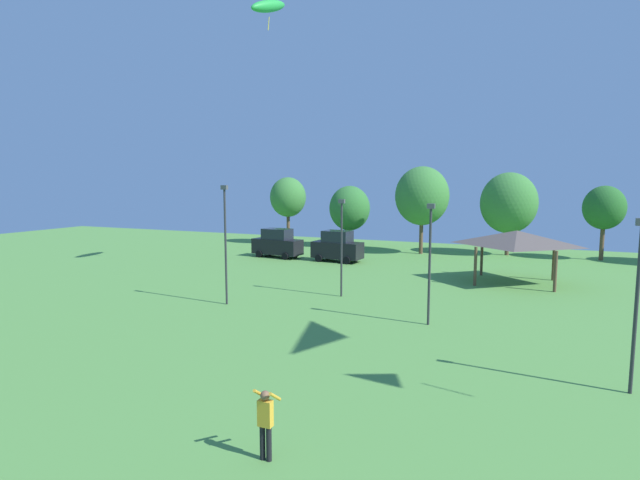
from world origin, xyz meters
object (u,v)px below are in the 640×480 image
(parked_car_second_from_left, at_px, (337,247))
(light_post_1, at_px, (342,242))
(parked_car_leftmost, at_px, (277,243))
(park_pavilion, at_px, (517,238))
(treeline_tree_0, at_px, (288,197))
(treeline_tree_3, at_px, (509,203))
(light_post_0, at_px, (637,295))
(treeline_tree_1, at_px, (350,208))
(kite_flying_8, at_px, (268,6))
(person_standing_near_foreground, at_px, (266,420))
(light_post_3, at_px, (225,238))
(treeline_tree_4, at_px, (604,208))
(light_post_2, at_px, (430,257))
(treeline_tree_2, at_px, (422,196))

(parked_car_second_from_left, height_order, light_post_1, light_post_1)
(parked_car_leftmost, bearing_deg, park_pavilion, -4.23)
(treeline_tree_0, distance_m, treeline_tree_3, 22.88)
(parked_car_leftmost, height_order, light_post_0, light_post_0)
(light_post_0, height_order, treeline_tree_1, treeline_tree_1)
(kite_flying_8, bearing_deg, light_post_1, -32.82)
(kite_flying_8, height_order, light_post_1, kite_flying_8)
(person_standing_near_foreground, relative_size, parked_car_leftmost, 0.38)
(park_pavilion, bearing_deg, treeline_tree_0, 151.28)
(light_post_0, bearing_deg, park_pavilion, 103.41)
(treeline_tree_0, bearing_deg, light_post_0, -47.48)
(treeline_tree_1, bearing_deg, light_post_0, -55.78)
(park_pavilion, distance_m, light_post_3, 19.52)
(light_post_3, relative_size, treeline_tree_4, 1.02)
(person_standing_near_foreground, bearing_deg, treeline_tree_1, 71.52)
(treeline_tree_3, relative_size, treeline_tree_4, 1.18)
(treeline_tree_0, distance_m, treeline_tree_1, 7.25)
(light_post_0, height_order, light_post_3, light_post_3)
(treeline_tree_1, height_order, treeline_tree_3, treeline_tree_3)
(kite_flying_8, relative_size, light_post_0, 0.69)
(parked_car_leftmost, distance_m, treeline_tree_3, 21.86)
(treeline_tree_3, bearing_deg, parked_car_second_from_left, -142.97)
(light_post_1, distance_m, treeline_tree_3, 23.69)
(park_pavilion, bearing_deg, parked_car_leftmost, 169.42)
(person_standing_near_foreground, xyz_separation_m, parked_car_second_from_left, (-9.80, 29.57, 0.26))
(parked_car_second_from_left, bearing_deg, parked_car_leftmost, -176.34)
(park_pavilion, relative_size, treeline_tree_1, 0.96)
(parked_car_leftmost, height_order, light_post_1, light_post_1)
(parked_car_leftmost, height_order, treeline_tree_0, treeline_tree_0)
(parked_car_leftmost, relative_size, treeline_tree_1, 0.74)
(person_standing_near_foreground, height_order, light_post_2, light_post_2)
(treeline_tree_4, bearing_deg, treeline_tree_0, -179.12)
(park_pavilion, xyz_separation_m, light_post_3, (-14.63, -12.90, 0.66))
(treeline_tree_0, distance_m, treeline_tree_4, 30.69)
(kite_flying_8, distance_m, treeline_tree_3, 27.37)
(light_post_3, xyz_separation_m, treeline_tree_1, (-2.34, 26.36, 0.36))
(park_pavilion, bearing_deg, light_post_3, -138.61)
(parked_car_second_from_left, height_order, treeline_tree_0, treeline_tree_0)
(light_post_0, bearing_deg, treeline_tree_4, 85.79)
(parked_car_leftmost, bearing_deg, light_post_0, -34.76)
(light_post_1, distance_m, treeline_tree_1, 23.25)
(treeline_tree_1, bearing_deg, park_pavilion, -38.42)
(light_post_3, distance_m, treeline_tree_2, 25.02)
(kite_flying_8, bearing_deg, treeline_tree_3, 48.06)
(treeline_tree_1, bearing_deg, light_post_1, -71.01)
(kite_flying_8, bearing_deg, treeline_tree_2, 62.14)
(kite_flying_8, xyz_separation_m, light_post_1, (7.47, -4.82, -15.87))
(park_pavilion, relative_size, light_post_1, 1.06)
(person_standing_near_foreground, bearing_deg, light_post_2, 48.65)
(parked_car_leftmost, distance_m, treeline_tree_1, 10.63)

